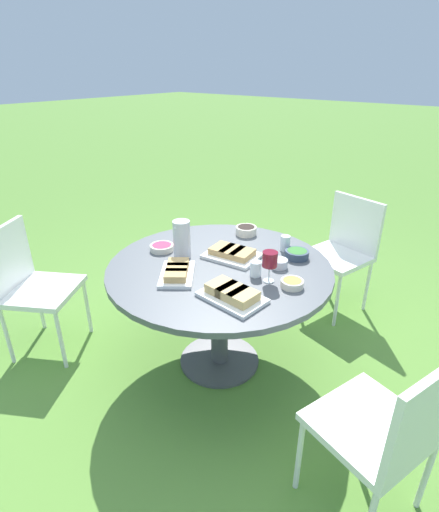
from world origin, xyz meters
name	(u,v)px	position (x,y,z in m)	size (l,w,h in m)	color
ground_plane	(219,361)	(0.00, 0.00, 0.00)	(40.00, 40.00, 0.00)	#5B8C38
dining_table	(219,280)	(0.00, 0.00, 0.62)	(1.33, 1.33, 0.72)	#4C4C51
chair_near_left	(344,245)	(-1.17, 0.29, 0.52)	(0.51, 0.53, 0.89)	white
chair_near_right	(29,280)	(0.66, -1.07, 0.52)	(0.59, 0.59, 0.89)	white
chair_far_back	(391,426)	(0.35, 1.15, 0.52)	(0.54, 0.53, 0.89)	white
water_pitcher	(182,239)	(0.05, -0.25, 0.84)	(0.11, 0.10, 0.23)	silver
wine_glass	(270,260)	(-0.02, 0.33, 0.85)	(0.08, 0.08, 0.18)	silver
platter_bread_main	(232,253)	(-0.13, -0.01, 0.75)	(0.28, 0.35, 0.06)	white
platter_charcuterie	(177,272)	(0.25, -0.10, 0.75)	(0.35, 0.33, 0.06)	white
platter_sandwich_side	(232,294)	(0.25, 0.29, 0.75)	(0.23, 0.34, 0.07)	white
bowl_fries	(292,283)	(-0.05, 0.46, 0.74)	(0.12, 0.12, 0.04)	beige
bowl_salad	(297,254)	(-0.38, 0.30, 0.75)	(0.15, 0.15, 0.05)	#334256
bowl_olives	(246,230)	(-0.49, -0.16, 0.75)	(0.14, 0.14, 0.06)	beige
bowl_dip_red	(162,247)	(0.07, -0.42, 0.74)	(0.15, 0.15, 0.04)	beige
bowl_dip_cream	(279,263)	(-0.20, 0.29, 0.75)	(0.10, 0.10, 0.05)	silver
cup_water_near	(256,269)	(-0.03, 0.24, 0.76)	(0.06, 0.06, 0.09)	silver
cup_water_far	(285,243)	(-0.43, 0.19, 0.77)	(0.06, 0.06, 0.10)	silver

